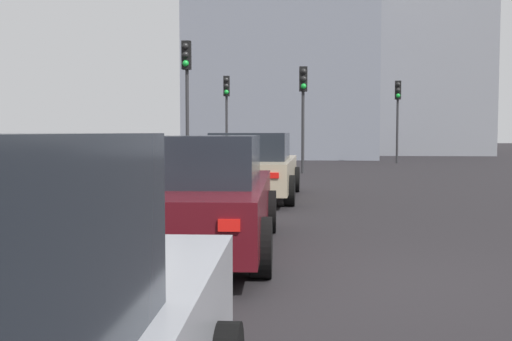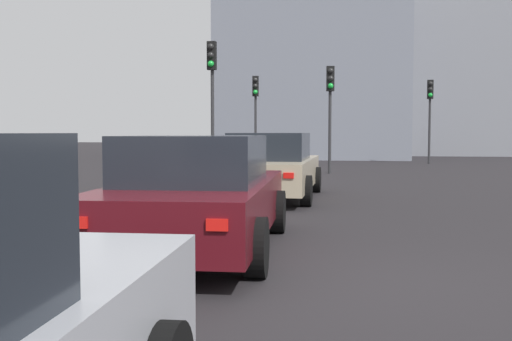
{
  "view_description": "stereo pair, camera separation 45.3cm",
  "coord_description": "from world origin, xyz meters",
  "px_view_note": "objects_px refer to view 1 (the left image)",
  "views": [
    {
      "loc": [
        -6.21,
        0.37,
        1.52
      ],
      "look_at": [
        0.82,
        0.99,
        1.07
      ],
      "focal_mm": 42.49,
      "sensor_mm": 36.0,
      "label": 1
    },
    {
      "loc": [
        -6.15,
        -0.08,
        1.52
      ],
      "look_at": [
        0.82,
        0.99,
        1.07
      ],
      "focal_mm": 42.49,
      "sensor_mm": 36.0,
      "label": 2
    }
  ],
  "objects_px": {
    "traffic_light_near_left": "(227,101)",
    "traffic_light_near_right": "(187,81)",
    "car_beige_right_lead": "(252,167)",
    "car_maroon_right_second": "(194,195)",
    "traffic_light_far_right": "(303,97)",
    "traffic_light_far_left": "(398,104)"
  },
  "relations": [
    {
      "from": "traffic_light_near_left",
      "to": "traffic_light_far_left",
      "type": "height_order",
      "value": "traffic_light_near_left"
    },
    {
      "from": "traffic_light_near_right",
      "to": "traffic_light_far_right",
      "type": "bearing_deg",
      "value": 133.34
    },
    {
      "from": "traffic_light_near_left",
      "to": "traffic_light_far_left",
      "type": "distance_m",
      "value": 8.49
    },
    {
      "from": "traffic_light_near_right",
      "to": "traffic_light_near_left",
      "type": "bearing_deg",
      "value": -178.83
    },
    {
      "from": "car_beige_right_lead",
      "to": "traffic_light_far_left",
      "type": "distance_m",
      "value": 17.18
    },
    {
      "from": "car_maroon_right_second",
      "to": "traffic_light_near_right",
      "type": "xyz_separation_m",
      "value": [
        11.58,
        2.44,
        2.44
      ]
    },
    {
      "from": "traffic_light_near_left",
      "to": "traffic_light_far_left",
      "type": "xyz_separation_m",
      "value": [
        2.93,
        -7.96,
        -0.02
      ]
    },
    {
      "from": "car_beige_right_lead",
      "to": "traffic_light_near_right",
      "type": "relative_size",
      "value": 1.1
    },
    {
      "from": "car_beige_right_lead",
      "to": "traffic_light_near_left",
      "type": "bearing_deg",
      "value": 11.2
    },
    {
      "from": "traffic_light_near_right",
      "to": "traffic_light_far_left",
      "type": "distance_m",
      "value": 13.54
    },
    {
      "from": "traffic_light_near_left",
      "to": "traffic_light_far_right",
      "type": "bearing_deg",
      "value": 30.12
    },
    {
      "from": "traffic_light_far_right",
      "to": "traffic_light_near_left",
      "type": "bearing_deg",
      "value": -150.33
    },
    {
      "from": "car_maroon_right_second",
      "to": "traffic_light_near_right",
      "type": "distance_m",
      "value": 12.08
    },
    {
      "from": "car_maroon_right_second",
      "to": "traffic_light_near_right",
      "type": "relative_size",
      "value": 1.07
    },
    {
      "from": "car_beige_right_lead",
      "to": "traffic_light_near_left",
      "type": "height_order",
      "value": "traffic_light_near_left"
    },
    {
      "from": "car_maroon_right_second",
      "to": "traffic_light_far_left",
      "type": "height_order",
      "value": "traffic_light_far_left"
    },
    {
      "from": "traffic_light_near_left",
      "to": "traffic_light_near_right",
      "type": "height_order",
      "value": "traffic_light_near_right"
    },
    {
      "from": "car_maroon_right_second",
      "to": "traffic_light_near_left",
      "type": "xyz_separation_m",
      "value": [
        19.44,
        2.24,
        2.18
      ]
    },
    {
      "from": "car_beige_right_lead",
      "to": "traffic_light_near_right",
      "type": "distance_m",
      "value": 6.4
    },
    {
      "from": "car_maroon_right_second",
      "to": "traffic_light_far_right",
      "type": "distance_m",
      "value": 14.93
    },
    {
      "from": "car_beige_right_lead",
      "to": "car_maroon_right_second",
      "type": "bearing_deg",
      "value": 179.46
    },
    {
      "from": "car_maroon_right_second",
      "to": "traffic_light_near_left",
      "type": "height_order",
      "value": "traffic_light_near_left"
    }
  ]
}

